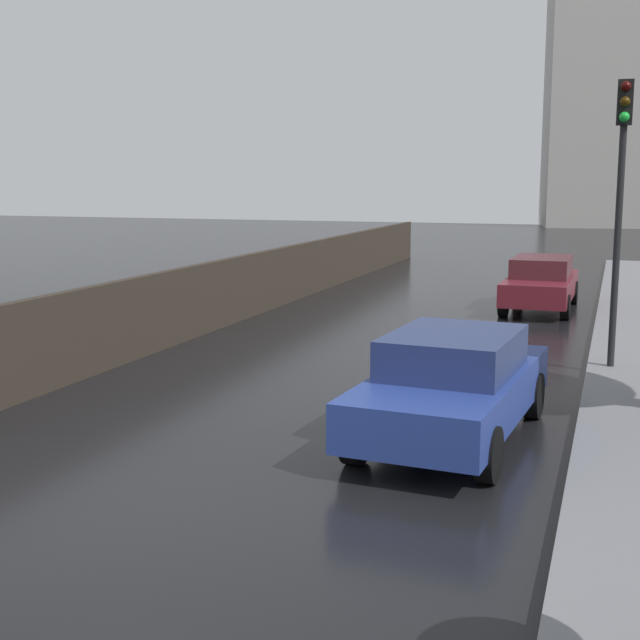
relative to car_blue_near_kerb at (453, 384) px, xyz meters
The scene contains 4 objects.
ground 4.75m from the car_blue_near_kerb, 121.39° to the right, with size 120.00×120.00×0.00m, color black.
car_blue_near_kerb is the anchor object (origin of this frame).
car_maroon_far_ahead 12.15m from the car_blue_near_kerb, 89.54° to the left, with size 1.77×4.44×1.40m.
traffic_light 5.85m from the car_blue_near_kerb, 67.79° to the left, with size 0.26×0.39×4.94m.
Camera 1 is at (4.40, -7.03, 3.43)m, focal length 48.30 mm.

